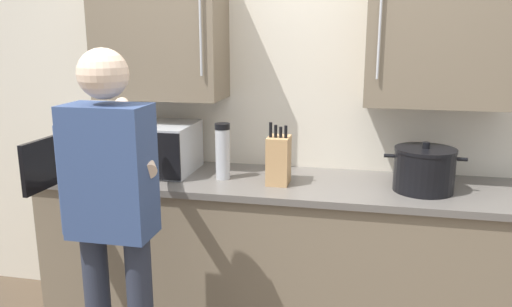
{
  "coord_description": "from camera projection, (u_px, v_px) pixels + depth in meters",
  "views": [
    {
      "loc": [
        0.38,
        -1.69,
        1.67
      ],
      "look_at": [
        -0.15,
        0.78,
        1.07
      ],
      "focal_mm": 35.4,
      "sensor_mm": 36.0,
      "label": 1
    }
  ],
  "objects": [
    {
      "name": "stock_pot",
      "position": [
        424.0,
        170.0,
        2.46
      ],
      "size": [
        0.39,
        0.29,
        0.24
      ],
      "color": "black",
      "rests_on": "counter_unit"
    },
    {
      "name": "microwave_oven",
      "position": [
        136.0,
        147.0,
        2.82
      ],
      "size": [
        0.62,
        0.8,
        0.27
      ],
      "color": "#B7BABF",
      "rests_on": "counter_unit"
    },
    {
      "name": "person_figure",
      "position": [
        112.0,
        207.0,
        2.09
      ],
      "size": [
        0.44,
        0.57,
        1.62
      ],
      "color": "#282D3D",
      "rests_on": "ground_plane"
    },
    {
      "name": "back_wall_tiled",
      "position": [
        295.0,
        68.0,
        2.81
      ],
      "size": [
        4.19,
        0.44,
        2.87
      ],
      "color": "beige",
      "rests_on": "ground_plane"
    },
    {
      "name": "knife_block",
      "position": [
        279.0,
        160.0,
        2.58
      ],
      "size": [
        0.11,
        0.15,
        0.32
      ],
      "color": "tan",
      "rests_on": "counter_unit"
    },
    {
      "name": "counter_unit",
      "position": [
        285.0,
        261.0,
        2.76
      ],
      "size": [
        2.67,
        0.61,
        0.92
      ],
      "color": "#756651",
      "rests_on": "ground_plane"
    },
    {
      "name": "thermos_flask",
      "position": [
        223.0,
        151.0,
        2.65
      ],
      "size": [
        0.08,
        0.08,
        0.3
      ],
      "color": "#B7BABF",
      "rests_on": "counter_unit"
    }
  ]
}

